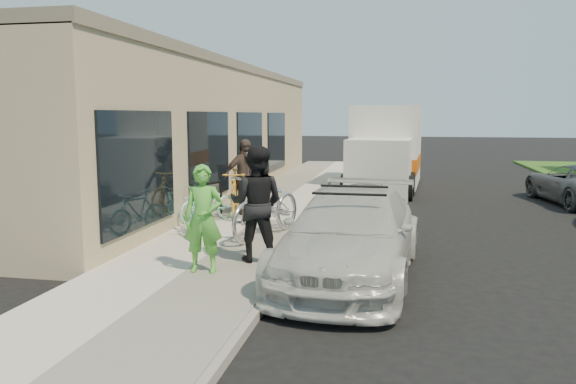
{
  "coord_description": "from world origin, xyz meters",
  "views": [
    {
      "loc": [
        1.32,
        -9.78,
        2.62
      ],
      "look_at": [
        -0.91,
        1.39,
        1.05
      ],
      "focal_mm": 35.0,
      "sensor_mm": 36.0,
      "label": 1
    }
  ],
  "objects_px": {
    "bike_rack": "(213,197)",
    "woman_rider": "(203,219)",
    "cruiser_bike_a": "(193,214)",
    "cruiser_bike_b": "(209,203)",
    "sedan_silver": "(365,204)",
    "tandem_bike": "(268,206)",
    "man_standing": "(256,204)",
    "cruiser_bike_c": "(235,192)",
    "bystander_a": "(254,180)",
    "sandwich_board": "(251,180)",
    "bystander_b": "(245,177)",
    "sedan_white": "(351,235)",
    "moving_truck": "(386,152)"
  },
  "relations": [
    {
      "from": "sedan_silver",
      "to": "bystander_b",
      "type": "relative_size",
      "value": 1.56
    },
    {
      "from": "sandwich_board",
      "to": "cruiser_bike_b",
      "type": "xyz_separation_m",
      "value": [
        0.12,
        -4.22,
        -0.06
      ]
    },
    {
      "from": "sedan_white",
      "to": "sedan_silver",
      "type": "bearing_deg",
      "value": 95.03
    },
    {
      "from": "sedan_silver",
      "to": "cruiser_bike_a",
      "type": "bearing_deg",
      "value": -147.65
    },
    {
      "from": "sandwich_board",
      "to": "man_standing",
      "type": "height_order",
      "value": "man_standing"
    },
    {
      "from": "moving_truck",
      "to": "sandwich_board",
      "type": "bearing_deg",
      "value": -131.45
    },
    {
      "from": "bike_rack",
      "to": "cruiser_bike_c",
      "type": "xyz_separation_m",
      "value": [
        0.32,
        0.69,
        0.02
      ]
    },
    {
      "from": "bike_rack",
      "to": "woman_rider",
      "type": "distance_m",
      "value": 4.49
    },
    {
      "from": "sedan_white",
      "to": "cruiser_bike_a",
      "type": "relative_size",
      "value": 3.39
    },
    {
      "from": "sedan_silver",
      "to": "bystander_a",
      "type": "relative_size",
      "value": 1.76
    },
    {
      "from": "bike_rack",
      "to": "cruiser_bike_a",
      "type": "relative_size",
      "value": 0.62
    },
    {
      "from": "moving_truck",
      "to": "cruiser_bike_c",
      "type": "xyz_separation_m",
      "value": [
        -3.5,
        -7.16,
        -0.59
      ]
    },
    {
      "from": "bike_rack",
      "to": "cruiser_bike_a",
      "type": "distance_m",
      "value": 1.73
    },
    {
      "from": "tandem_bike",
      "to": "man_standing",
      "type": "height_order",
      "value": "man_standing"
    },
    {
      "from": "cruiser_bike_b",
      "to": "tandem_bike",
      "type": "bearing_deg",
      "value": -7.68
    },
    {
      "from": "tandem_bike",
      "to": "cruiser_bike_b",
      "type": "bearing_deg",
      "value": 160.83
    },
    {
      "from": "bystander_b",
      "to": "tandem_bike",
      "type": "bearing_deg",
      "value": -105.13
    },
    {
      "from": "woman_rider",
      "to": "moving_truck",
      "type": "bearing_deg",
      "value": 71.35
    },
    {
      "from": "moving_truck",
      "to": "cruiser_bike_b",
      "type": "distance_m",
      "value": 9.02
    },
    {
      "from": "cruiser_bike_a",
      "to": "bystander_b",
      "type": "bearing_deg",
      "value": 57.5
    },
    {
      "from": "sandwich_board",
      "to": "cruiser_bike_a",
      "type": "bearing_deg",
      "value": -100.78
    },
    {
      "from": "cruiser_bike_c",
      "to": "bystander_a",
      "type": "xyz_separation_m",
      "value": [
        0.39,
        0.38,
        0.27
      ]
    },
    {
      "from": "bike_rack",
      "to": "sedan_white",
      "type": "relative_size",
      "value": 0.18
    },
    {
      "from": "sedan_silver",
      "to": "woman_rider",
      "type": "distance_m",
      "value": 5.67
    },
    {
      "from": "bike_rack",
      "to": "cruiser_bike_b",
      "type": "height_order",
      "value": "bike_rack"
    },
    {
      "from": "bike_rack",
      "to": "bystander_a",
      "type": "distance_m",
      "value": 1.32
    },
    {
      "from": "sedan_white",
      "to": "sedan_silver",
      "type": "height_order",
      "value": "sedan_white"
    },
    {
      "from": "sandwich_board",
      "to": "woman_rider",
      "type": "bearing_deg",
      "value": -93.67
    },
    {
      "from": "bystander_a",
      "to": "cruiser_bike_b",
      "type": "bearing_deg",
      "value": 76.53
    },
    {
      "from": "sedan_white",
      "to": "cruiser_bike_b",
      "type": "distance_m",
      "value": 4.93
    },
    {
      "from": "sedan_silver",
      "to": "cruiser_bike_b",
      "type": "bearing_deg",
      "value": -166.94
    },
    {
      "from": "cruiser_bike_a",
      "to": "cruiser_bike_b",
      "type": "xyz_separation_m",
      "value": [
        -0.16,
        1.44,
        -0.01
      ]
    },
    {
      "from": "sedan_white",
      "to": "bike_rack",
      "type": "bearing_deg",
      "value": 138.83
    },
    {
      "from": "sedan_silver",
      "to": "man_standing",
      "type": "xyz_separation_m",
      "value": [
        -1.58,
        -4.35,
        0.63
      ]
    },
    {
      "from": "moving_truck",
      "to": "bystander_b",
      "type": "relative_size",
      "value": 3.26
    },
    {
      "from": "man_standing",
      "to": "bike_rack",
      "type": "bearing_deg",
      "value": -58.59
    },
    {
      "from": "cruiser_bike_a",
      "to": "cruiser_bike_c",
      "type": "height_order",
      "value": "cruiser_bike_c"
    },
    {
      "from": "man_standing",
      "to": "bystander_a",
      "type": "relative_size",
      "value": 1.18
    },
    {
      "from": "sedan_silver",
      "to": "tandem_bike",
      "type": "bearing_deg",
      "value": -131.78
    },
    {
      "from": "man_standing",
      "to": "sedan_white",
      "type": "bearing_deg",
      "value": 174.4
    },
    {
      "from": "sandwich_board",
      "to": "moving_truck",
      "type": "distance_m",
      "value": 5.6
    },
    {
      "from": "bike_rack",
      "to": "cruiser_bike_a",
      "type": "xyz_separation_m",
      "value": [
        0.15,
        -1.72,
        -0.11
      ]
    },
    {
      "from": "bystander_b",
      "to": "moving_truck",
      "type": "bearing_deg",
      "value": 23.99
    },
    {
      "from": "sandwich_board",
      "to": "cruiser_bike_b",
      "type": "relative_size",
      "value": 0.58
    },
    {
      "from": "man_standing",
      "to": "cruiser_bike_c",
      "type": "distance_m",
      "value": 4.46
    },
    {
      "from": "tandem_bike",
      "to": "cruiser_bike_c",
      "type": "relative_size",
      "value": 1.29
    },
    {
      "from": "sandwich_board",
      "to": "man_standing",
      "type": "bearing_deg",
      "value": -87.83
    },
    {
      "from": "sandwich_board",
      "to": "sedan_white",
      "type": "relative_size",
      "value": 0.19
    },
    {
      "from": "man_standing",
      "to": "bystander_b",
      "type": "relative_size",
      "value": 1.05
    },
    {
      "from": "bike_rack",
      "to": "bystander_b",
      "type": "relative_size",
      "value": 0.49
    }
  ]
}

